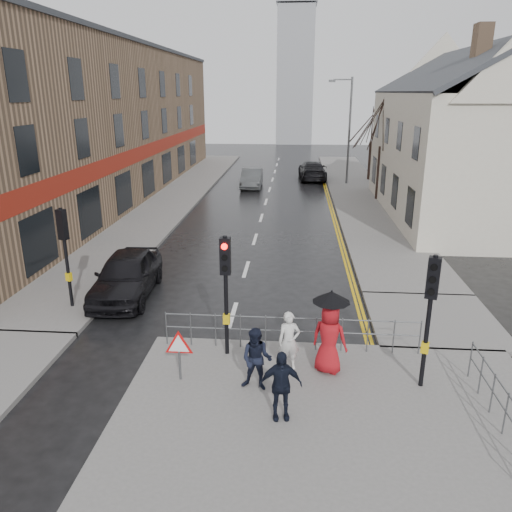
% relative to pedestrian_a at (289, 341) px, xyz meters
% --- Properties ---
extents(ground, '(120.00, 120.00, 0.00)m').
position_rel_pedestrian_a_xyz_m(ground, '(-1.92, 0.43, -0.93)').
color(ground, black).
rests_on(ground, ground).
extents(near_pavement, '(10.00, 9.00, 0.14)m').
position_rel_pedestrian_a_xyz_m(near_pavement, '(1.08, -3.07, -0.86)').
color(near_pavement, '#605E5B').
rests_on(near_pavement, ground).
extents(left_pavement, '(4.00, 44.00, 0.14)m').
position_rel_pedestrian_a_xyz_m(left_pavement, '(-8.42, 23.43, -0.86)').
color(left_pavement, '#605E5B').
rests_on(left_pavement, ground).
extents(right_pavement, '(4.00, 40.00, 0.14)m').
position_rel_pedestrian_a_xyz_m(right_pavement, '(4.58, 25.43, -0.86)').
color(right_pavement, '#605E5B').
rests_on(right_pavement, ground).
extents(pavement_bridge_right, '(4.00, 4.20, 0.14)m').
position_rel_pedestrian_a_xyz_m(pavement_bridge_right, '(4.58, 3.43, -0.86)').
color(pavement_bridge_right, '#605E5B').
rests_on(pavement_bridge_right, ground).
extents(building_left_terrace, '(8.00, 42.00, 10.00)m').
position_rel_pedestrian_a_xyz_m(building_left_terrace, '(-13.92, 22.43, 4.07)').
color(building_left_terrace, '#927154').
rests_on(building_left_terrace, ground).
extents(building_right_cream, '(9.00, 16.40, 10.10)m').
position_rel_pedestrian_a_xyz_m(building_right_cream, '(10.08, 18.43, 3.85)').
color(building_right_cream, beige).
rests_on(building_right_cream, ground).
extents(church_tower, '(5.00, 5.00, 18.00)m').
position_rel_pedestrian_a_xyz_m(church_tower, '(-0.42, 62.43, 8.07)').
color(church_tower, '#93959B').
rests_on(church_tower, ground).
extents(traffic_signal_near_left, '(0.28, 0.27, 3.40)m').
position_rel_pedestrian_a_xyz_m(traffic_signal_near_left, '(-1.72, 0.63, 1.53)').
color(traffic_signal_near_left, black).
rests_on(traffic_signal_near_left, near_pavement).
extents(traffic_signal_near_right, '(0.34, 0.33, 3.40)m').
position_rel_pedestrian_a_xyz_m(traffic_signal_near_right, '(3.28, -0.57, 1.53)').
color(traffic_signal_near_right, black).
rests_on(traffic_signal_near_right, near_pavement).
extents(traffic_signal_far_left, '(0.34, 0.33, 3.40)m').
position_rel_pedestrian_a_xyz_m(traffic_signal_far_left, '(-7.41, 3.44, 1.53)').
color(traffic_signal_far_left, black).
rests_on(traffic_signal_far_left, left_pavement).
extents(guard_railing_front, '(7.14, 0.04, 1.00)m').
position_rel_pedestrian_a_xyz_m(guard_railing_front, '(0.03, 1.03, -0.07)').
color(guard_railing_front, '#595B5E').
rests_on(guard_railing_front, near_pavement).
extents(guard_railing_side, '(0.04, 4.54, 1.00)m').
position_rel_pedestrian_a_xyz_m(guard_railing_side, '(4.58, -2.32, -0.08)').
color(guard_railing_side, '#595B5E').
rests_on(guard_railing_side, near_pavement).
extents(warning_sign, '(0.80, 0.07, 1.35)m').
position_rel_pedestrian_a_xyz_m(warning_sign, '(-2.72, -0.77, 0.11)').
color(warning_sign, '#595B5E').
rests_on(warning_sign, near_pavement).
extents(street_lamp, '(1.83, 0.25, 8.00)m').
position_rel_pedestrian_a_xyz_m(street_lamp, '(3.90, 28.43, 3.78)').
color(street_lamp, '#595B5E').
rests_on(street_lamp, right_pavement).
extents(tree_near, '(2.40, 2.40, 6.58)m').
position_rel_pedestrian_a_xyz_m(tree_near, '(5.58, 22.43, 4.21)').
color(tree_near, '#2F1F1A').
rests_on(tree_near, right_pavement).
extents(tree_far, '(2.40, 2.40, 5.64)m').
position_rel_pedestrian_a_xyz_m(tree_far, '(6.08, 30.43, 3.50)').
color(tree_far, '#2F1F1A').
rests_on(tree_far, right_pavement).
extents(pedestrian_a, '(0.62, 0.45, 1.57)m').
position_rel_pedestrian_a_xyz_m(pedestrian_a, '(0.00, 0.00, 0.00)').
color(pedestrian_a, silver).
rests_on(pedestrian_a, near_pavement).
extents(pedestrian_b, '(0.86, 0.72, 1.59)m').
position_rel_pedestrian_a_xyz_m(pedestrian_b, '(-0.76, -1.02, 0.01)').
color(pedestrian_b, black).
rests_on(pedestrian_b, near_pavement).
extents(pedestrian_with_umbrella, '(1.09, 0.96, 2.23)m').
position_rel_pedestrian_a_xyz_m(pedestrian_with_umbrella, '(1.03, -0.07, 0.38)').
color(pedestrian_with_umbrella, '#A7131A').
rests_on(pedestrian_with_umbrella, near_pavement).
extents(pedestrian_d, '(1.00, 0.53, 1.63)m').
position_rel_pedestrian_a_xyz_m(pedestrian_d, '(-0.15, -2.12, 0.03)').
color(pedestrian_d, black).
rests_on(pedestrian_d, near_pavement).
extents(car_parked, '(2.18, 4.85, 1.62)m').
position_rel_pedestrian_a_xyz_m(car_parked, '(-5.92, 4.76, -0.12)').
color(car_parked, black).
rests_on(car_parked, ground).
extents(car_mid, '(1.54, 4.33, 1.42)m').
position_rel_pedestrian_a_xyz_m(car_mid, '(-3.34, 26.64, -0.22)').
color(car_mid, '#3C3F41').
rests_on(car_mid, ground).
extents(car_far, '(2.41, 5.44, 1.55)m').
position_rel_pedestrian_a_xyz_m(car_far, '(1.41, 30.69, -0.15)').
color(car_far, black).
rests_on(car_far, ground).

